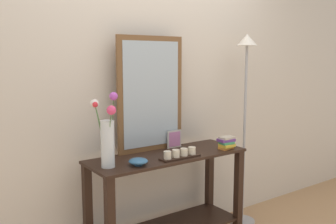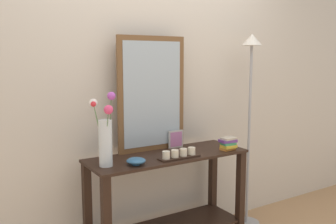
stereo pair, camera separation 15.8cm
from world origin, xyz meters
name	(u,v)px [view 1 (the left image)]	position (x,y,z in m)	size (l,w,h in m)	color
wall_back	(144,80)	(0.00, 0.34, 1.35)	(6.40, 0.08, 2.70)	beige
console_table	(168,194)	(0.00, 0.00, 0.49)	(1.24, 0.43, 0.81)	black
mirror_leaning	(151,94)	(-0.03, 0.18, 1.25)	(0.58, 0.03, 0.89)	brown
tall_vase_left	(107,136)	(-0.52, -0.03, 1.02)	(0.15, 0.23, 0.50)	silver
candle_tray	(180,154)	(0.01, -0.13, 0.84)	(0.32, 0.09, 0.07)	black
picture_frame_small	(174,139)	(0.17, 0.15, 0.88)	(0.13, 0.01, 0.14)	#B7B2AD
decorative_bowl	(138,161)	(-0.33, -0.12, 0.84)	(0.13, 0.13, 0.05)	#2D5B84
book_stack	(227,143)	(0.48, -0.13, 0.86)	(0.14, 0.10, 0.10)	orange
floor_lamp	(245,98)	(0.91, 0.08, 1.17)	(0.24, 0.24, 1.74)	#9E9EA3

